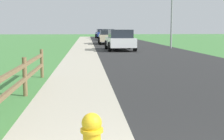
{
  "coord_description": "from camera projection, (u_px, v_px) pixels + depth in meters",
  "views": [
    {
      "loc": [
        -0.71,
        -2.14,
        1.68
      ],
      "look_at": [
        0.05,
        7.05,
        0.43
      ],
      "focal_mm": 49.58,
      "sensor_mm": 36.0,
      "label": 1
    }
  ],
  "objects": [
    {
      "name": "ground_plane",
      "position": [
        95.0,
        47.0,
        27.08
      ],
      "size": [
        120.0,
        120.0,
        0.0
      ],
      "primitive_type": "plane",
      "color": "#468440"
    },
    {
      "name": "road_asphalt",
      "position": [
        131.0,
        46.0,
        29.34
      ],
      "size": [
        7.0,
        66.0,
        0.01
      ],
      "primitive_type": "cube",
      "color": "#292929",
      "rests_on": "ground"
    },
    {
      "name": "curb_concrete",
      "position": [
        62.0,
        46.0,
        28.81
      ],
      "size": [
        6.0,
        66.0,
        0.01
      ],
      "primitive_type": "cube",
      "color": "#BCB39E",
      "rests_on": "ground"
    },
    {
      "name": "grass_verge",
      "position": [
        46.0,
        46.0,
        28.69
      ],
      "size": [
        5.0,
        66.0,
        0.0
      ],
      "primitive_type": "cube",
      "color": "#468440",
      "rests_on": "ground"
    },
    {
      "name": "rail_fence",
      "position": [
        10.0,
        84.0,
        6.13
      ],
      "size": [
        0.11,
        8.9,
        0.97
      ],
      "color": "brown",
      "rests_on": "ground"
    },
    {
      "name": "parked_suv_white",
      "position": [
        120.0,
        40.0,
        23.63
      ],
      "size": [
        2.15,
        4.56,
        1.57
      ],
      "color": "white",
      "rests_on": "ground"
    },
    {
      "name": "parked_car_beige",
      "position": [
        108.0,
        37.0,
        33.18
      ],
      "size": [
        2.2,
        4.93,
        1.49
      ],
      "color": "#C6B793",
      "rests_on": "ground"
    },
    {
      "name": "parked_car_silver",
      "position": [
        108.0,
        35.0,
        43.64
      ],
      "size": [
        2.02,
        4.93,
        1.55
      ],
      "color": "#B7BABF",
      "rests_on": "ground"
    },
    {
      "name": "parked_car_blue",
      "position": [
        102.0,
        33.0,
        52.38
      ],
      "size": [
        2.31,
        4.43,
        1.53
      ],
      "color": "navy",
      "rests_on": "ground"
    },
    {
      "name": "street_lamp",
      "position": [
        173.0,
        8.0,
        25.45
      ],
      "size": [
        1.17,
        0.2,
        5.53
      ],
      "color": "gray",
      "rests_on": "ground"
    }
  ]
}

